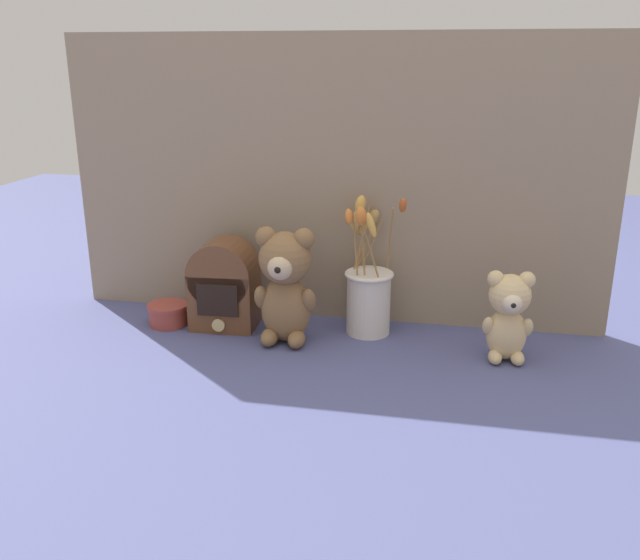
% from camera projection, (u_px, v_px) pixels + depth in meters
% --- Properties ---
extents(ground_plane, '(4.00, 4.00, 0.00)m').
position_uv_depth(ground_plane, '(318.00, 341.00, 1.58)').
color(ground_plane, '#4C5184').
extents(backdrop_wall, '(1.33, 0.02, 0.69)m').
position_uv_depth(backdrop_wall, '(332.00, 182.00, 1.63)').
color(backdrop_wall, gray).
rests_on(backdrop_wall, ground).
extents(teddy_bear_large, '(0.14, 0.14, 0.27)m').
position_uv_depth(teddy_bear_large, '(285.00, 283.00, 1.54)').
color(teddy_bear_large, olive).
rests_on(teddy_bear_large, ground).
extents(teddy_bear_medium, '(0.11, 0.10, 0.20)m').
position_uv_depth(teddy_bear_medium, '(508.00, 315.00, 1.46)').
color(teddy_bear_medium, '#DBBC84').
rests_on(teddy_bear_medium, ground).
extents(flower_vase, '(0.14, 0.15, 0.33)m').
position_uv_depth(flower_vase, '(368.00, 292.00, 1.60)').
color(flower_vase, silver).
rests_on(flower_vase, ground).
extents(vintage_radio, '(0.16, 0.12, 0.22)m').
position_uv_depth(vintage_radio, '(224.00, 285.00, 1.64)').
color(vintage_radio, brown).
rests_on(vintage_radio, ground).
extents(decorative_tin_tall, '(0.10, 0.10, 0.05)m').
position_uv_depth(decorative_tin_tall, '(168.00, 314.00, 1.68)').
color(decorative_tin_tall, '#993D33').
rests_on(decorative_tin_tall, ground).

